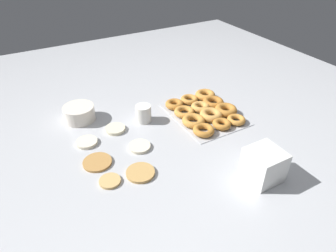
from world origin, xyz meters
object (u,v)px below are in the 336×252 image
at_px(pancake_2, 87,142).
at_px(batter_bowl, 79,113).
at_px(pancake_4, 115,129).
at_px(pancake_1, 140,173).
at_px(paper_cup, 143,113).
at_px(pancake_3, 140,146).
at_px(container_stack, 264,165).
at_px(donut_tray, 205,111).
at_px(pancake_5, 110,181).
at_px(pancake_0, 97,162).

bearing_deg(pancake_2, batter_bowl, -7.86).
xyz_separation_m(pancake_2, pancake_4, (0.03, -0.15, 0.00)).
bearing_deg(pancake_1, paper_cup, -27.41).
bearing_deg(pancake_1, pancake_3, -23.56).
bearing_deg(pancake_2, pancake_4, -77.10).
bearing_deg(container_stack, donut_tray, -8.74).
bearing_deg(pancake_4, pancake_5, 155.53).
xyz_separation_m(pancake_1, pancake_4, (0.33, -0.02, 0.00)).
distance_m(pancake_3, donut_tray, 0.42).
xyz_separation_m(pancake_5, paper_cup, (0.32, -0.30, 0.04)).
distance_m(pancake_5, batter_bowl, 0.49).
relative_size(pancake_3, batter_bowl, 0.64).
bearing_deg(paper_cup, pancake_3, 149.63).
distance_m(pancake_1, pancake_5, 0.12).
height_order(pancake_3, pancake_4, pancake_4).
xyz_separation_m(pancake_1, paper_cup, (0.34, -0.17, 0.04)).
height_order(batter_bowl, container_stack, container_stack).
bearing_deg(pancake_5, pancake_4, -24.47).
xyz_separation_m(pancake_0, batter_bowl, (0.36, -0.03, 0.03)).
distance_m(pancake_4, donut_tray, 0.46).
bearing_deg(pancake_1, pancake_2, 23.31).
height_order(pancake_2, donut_tray, donut_tray).
relative_size(pancake_0, container_stack, 0.92).
height_order(pancake_4, paper_cup, paper_cup).
bearing_deg(donut_tray, pancake_4, 78.79).
xyz_separation_m(pancake_3, batter_bowl, (0.35, 0.16, 0.03)).
height_order(pancake_2, paper_cup, paper_cup).
distance_m(pancake_0, donut_tray, 0.61).
distance_m(pancake_0, batter_bowl, 0.36).
distance_m(donut_tray, batter_bowl, 0.63).
xyz_separation_m(pancake_3, pancake_4, (0.18, 0.04, 0.00)).
bearing_deg(pancake_4, paper_cup, -86.68).
xyz_separation_m(donut_tray, container_stack, (-0.48, 0.07, 0.04)).
bearing_deg(pancake_3, pancake_0, 92.24).
height_order(pancake_0, donut_tray, donut_tray).
bearing_deg(container_stack, pancake_0, 53.64).
distance_m(pancake_1, container_stack, 0.47).
distance_m(pancake_2, batter_bowl, 0.21).
relative_size(pancake_4, donut_tray, 0.24).
xyz_separation_m(batter_bowl, paper_cup, (-0.17, -0.27, 0.01)).
bearing_deg(pancake_3, batter_bowl, 25.02).
xyz_separation_m(pancake_5, donut_tray, (0.22, -0.60, 0.01)).
bearing_deg(pancake_0, batter_bowl, -4.79).
relative_size(pancake_1, donut_tray, 0.29).
bearing_deg(paper_cup, pancake_1, 152.59).
bearing_deg(pancake_1, donut_tray, -63.43).
xyz_separation_m(batter_bowl, container_stack, (-0.75, -0.50, 0.03)).
bearing_deg(pancake_4, pancake_2, 102.90).
xyz_separation_m(pancake_4, donut_tray, (-0.09, -0.45, 0.01)).
relative_size(donut_tray, container_stack, 3.07).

